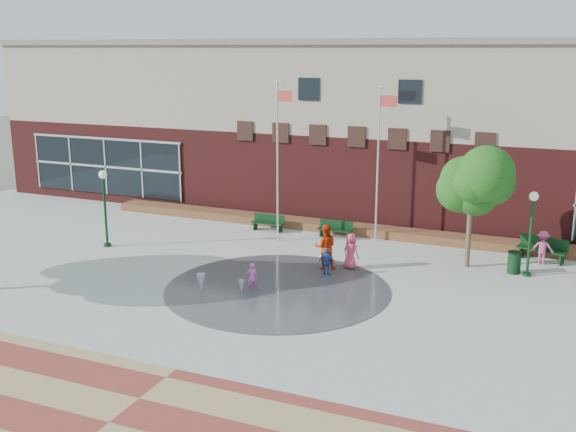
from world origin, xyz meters
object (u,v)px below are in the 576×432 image
at_px(flagpole_right, 379,157).
at_px(bench_left, 268,226).
at_px(trash_can, 514,262).
at_px(child_splash, 252,277).
at_px(flagpole_left, 278,154).

distance_m(flagpole_right, bench_left, 6.57).
xyz_separation_m(trash_can, child_splash, (-8.75, -5.84, 0.08)).
bearing_deg(child_splash, flagpole_left, -116.77).
bearing_deg(bench_left, child_splash, -68.44).
height_order(flagpole_left, bench_left, flagpole_left).
bearing_deg(bench_left, flagpole_right, 4.34).
relative_size(bench_left, child_splash, 1.53).
relative_size(flagpole_left, flagpole_right, 1.03).
distance_m(trash_can, child_splash, 10.52).
relative_size(flagpole_left, child_splash, 6.86).
bearing_deg(flagpole_right, bench_left, -167.99).
bearing_deg(trash_can, flagpole_right, 159.93).
bearing_deg(flagpole_right, child_splash, -98.19).
distance_m(flagpole_right, child_splash, 9.18).
height_order(flagpole_left, flagpole_right, flagpole_left).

